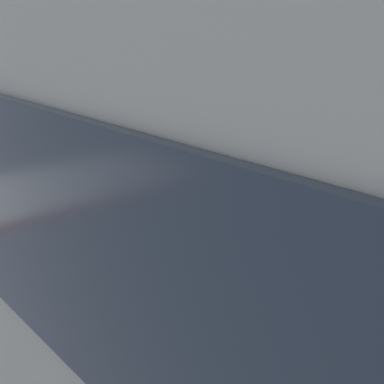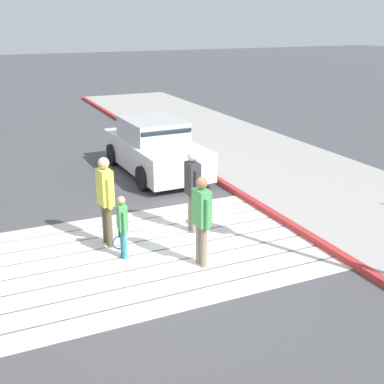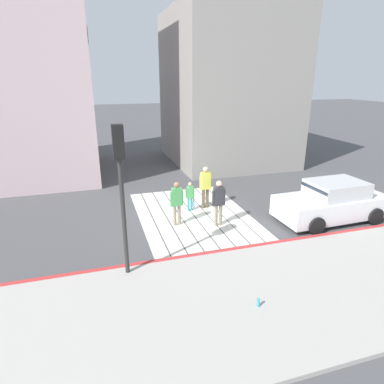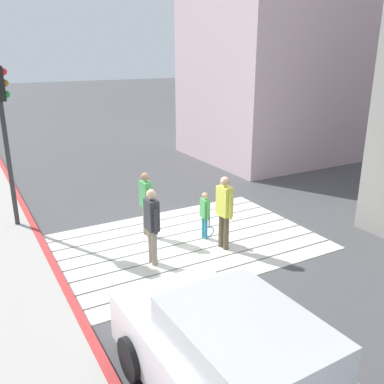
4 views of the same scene
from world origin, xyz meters
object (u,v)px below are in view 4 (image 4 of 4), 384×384
object	(u,v)px
car_parked_near_curb	(238,371)
pedestrian_child_with_racket	(205,213)
pedestrian_adult_side	(152,221)
pedestrian_adult_lead	(146,200)
pedestrian_adult_trailing	(224,208)
traffic_light_corner	(3,116)

from	to	relation	value
car_parked_near_curb	pedestrian_child_with_racket	world-z (taller)	car_parked_near_curb
pedestrian_child_with_racket	pedestrian_adult_side	bearing A→B (deg)	-161.01
pedestrian_adult_lead	pedestrian_adult_trailing	distance (m)	2.07
traffic_light_corner	pedestrian_adult_side	world-z (taller)	traffic_light_corner
traffic_light_corner	pedestrian_adult_lead	size ratio (longest dim) A/B	2.49
pedestrian_adult_side	pedestrian_child_with_racket	bearing A→B (deg)	18.99
pedestrian_adult_side	pedestrian_adult_trailing	bearing A→B (deg)	-3.56
traffic_light_corner	pedestrian_child_with_racket	size ratio (longest dim) A/B	3.41
traffic_light_corner	pedestrian_child_with_racket	xyz separation A→B (m)	(4.07, -3.06, -2.34)
pedestrian_adult_side	traffic_light_corner	bearing A→B (deg)	122.86
traffic_light_corner	pedestrian_adult_lead	world-z (taller)	traffic_light_corner
car_parked_near_curb	pedestrian_child_with_racket	size ratio (longest dim) A/B	3.49
pedestrian_child_with_racket	pedestrian_adult_lead	bearing A→B (deg)	144.03
pedestrian_adult_lead	traffic_light_corner	bearing A→B (deg)	142.62
car_parked_near_curb	pedestrian_adult_trailing	xyz separation A→B (m)	(2.60, 4.29, 0.33)
pedestrian_adult_side	pedestrian_child_with_racket	xyz separation A→B (m)	(1.71, 0.59, -0.33)
traffic_light_corner	pedestrian_adult_side	xyz separation A→B (m)	(2.36, -3.65, -2.01)
car_parked_near_curb	traffic_light_corner	distance (m)	8.52
car_parked_near_curb	traffic_light_corner	world-z (taller)	traffic_light_corner
traffic_light_corner	pedestrian_adult_side	distance (m)	4.79
traffic_light_corner	pedestrian_adult_side	size ratio (longest dim) A/B	2.40
pedestrian_adult_lead	pedestrian_child_with_racket	bearing A→B (deg)	-35.97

